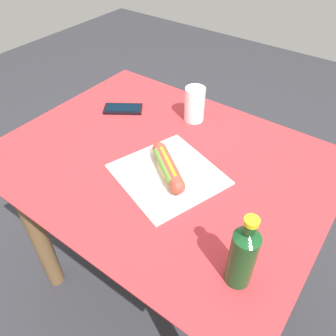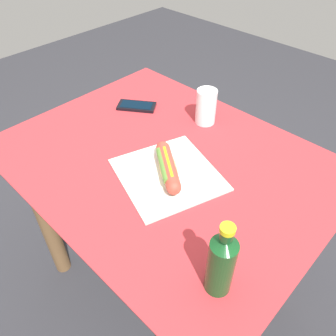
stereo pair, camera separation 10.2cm
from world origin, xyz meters
The scene contains 7 objects.
ground_plane centered at (0.00, 0.00, 0.00)m, with size 6.00×6.00×0.00m, color #2D2D33.
dining_table centered at (0.00, 0.00, 0.62)m, with size 1.07×0.83×0.78m.
paper_wrapper centered at (-0.06, 0.05, 0.78)m, with size 0.30×0.29×0.01m, color silver.
hot_dog centered at (-0.06, 0.05, 0.81)m, with size 0.19×0.15×0.05m.
cell_phone centered at (0.30, -0.14, 0.78)m, with size 0.16×0.14×0.01m.
soda_bottle centered at (-0.40, 0.24, 0.87)m, with size 0.06×0.06×0.21m.
drinking_cup centered at (0.04, -0.26, 0.84)m, with size 0.07×0.07×0.13m, color white.
Camera 1 is at (-0.51, 0.66, 1.49)m, focal length 35.74 mm.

